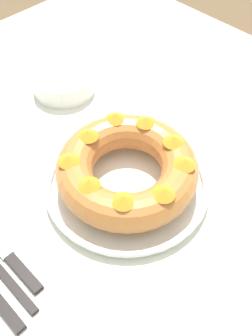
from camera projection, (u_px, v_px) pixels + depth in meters
name	position (u px, v px, depth m)	size (l,w,h in m)	color
ground_plane	(124.00, 332.00, 1.26)	(8.00, 8.00, 0.00)	brown
dining_table	(122.00, 220.00, 0.74)	(1.15, 1.25, 0.76)	silver
serving_dish	(126.00, 183.00, 0.68)	(0.28, 0.28, 0.02)	white
bundt_cake	(126.00, 167.00, 0.64)	(0.23, 0.23, 0.07)	#C67538
cake_knife	(10.00, 258.00, 0.59)	(0.02, 0.17, 0.01)	black
side_bowl	(64.00, 82.00, 0.84)	(0.13, 0.13, 0.04)	white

